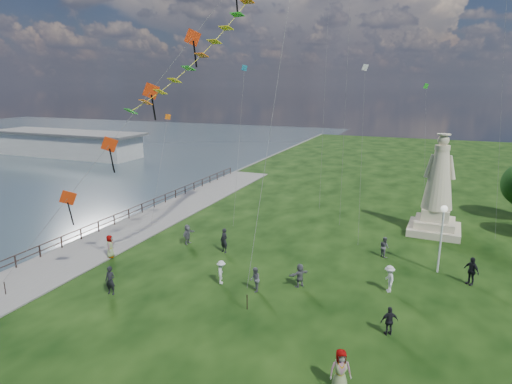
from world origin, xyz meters
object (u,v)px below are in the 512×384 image
at_px(person_1, 255,280).
at_px(person_2, 221,272).
at_px(person_10, 110,247).
at_px(person_5, 188,234).
at_px(lamppost, 442,225).
at_px(person_9, 471,271).
at_px(person_11, 300,275).
at_px(person_7, 384,247).
at_px(person_6, 224,240).
at_px(person_8, 389,279).
at_px(pier_pavilion, 68,143).
at_px(person_3, 389,321).
at_px(person_4, 340,370).
at_px(person_0, 110,281).
at_px(statue, 437,197).

xyz_separation_m(person_1, person_2, (-2.38, 0.19, -0.00)).
bearing_deg(person_10, person_5, -62.77).
bearing_deg(person_5, lamppost, -82.62).
height_order(lamppost, person_9, lamppost).
bearing_deg(person_1, person_10, -116.47).
bearing_deg(person_10, person_11, -110.97).
height_order(person_7, person_10, person_10).
xyz_separation_m(person_6, person_7, (11.23, 3.68, -0.18)).
bearing_deg(person_6, person_8, 15.92).
bearing_deg(person_5, person_11, -108.30).
relative_size(person_1, person_5, 0.97).
bearing_deg(pier_pavilion, person_11, -32.88).
xyz_separation_m(person_6, person_11, (6.87, -3.29, -0.18)).
bearing_deg(person_1, person_3, 54.86).
relative_size(person_5, person_6, 0.85).
relative_size(person_4, person_5, 1.16).
bearing_deg(person_1, person_11, 102.12).
distance_m(lamppost, person_0, 21.34).
xyz_separation_m(person_1, person_9, (12.24, 6.01, 0.15)).
bearing_deg(person_6, person_4, -21.63).
relative_size(pier_pavilion, person_9, 16.45).
relative_size(pier_pavilion, person_10, 18.09).
bearing_deg(person_7, person_8, 150.08).
bearing_deg(person_6, person_3, -3.33).
xyz_separation_m(person_1, person_4, (6.54, -6.70, 0.15)).
xyz_separation_m(person_5, person_8, (15.55, -2.39, 0.05)).
bearing_deg(person_3, pier_pavilion, -61.68).
height_order(person_0, person_6, person_6).
xyz_separation_m(person_1, person_5, (-7.99, 5.43, 0.03)).
relative_size(statue, person_5, 5.32).
height_order(person_0, person_7, person_0).
relative_size(person_0, person_5, 1.11).
distance_m(person_5, person_7, 15.03).
distance_m(statue, person_6, 18.25).
xyz_separation_m(person_0, person_6, (3.37, 8.52, 0.06)).
relative_size(person_0, person_2, 1.15).
relative_size(person_0, person_9, 0.96).
height_order(lamppost, person_0, lamppost).
height_order(person_4, person_7, person_4).
height_order(person_3, person_7, person_3).
bearing_deg(person_3, person_10, -36.39).
bearing_deg(person_10, person_4, -136.79).
bearing_deg(person_4, person_3, 48.91).
bearing_deg(pier_pavilion, person_8, -29.53).
distance_m(statue, person_10, 26.44).
relative_size(person_5, person_8, 0.94).
bearing_deg(person_7, lamppost, -149.62).
bearing_deg(person_0, statue, 41.01).
distance_m(person_1, person_9, 13.63).
bearing_deg(person_8, person_4, -26.13).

